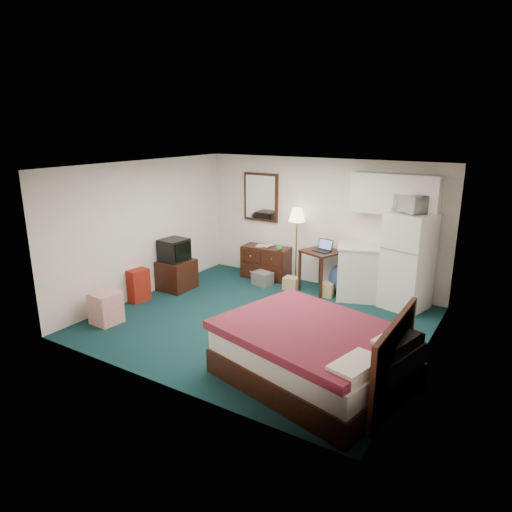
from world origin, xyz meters
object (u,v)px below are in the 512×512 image
Objects in this scene: fridge at (408,261)px; bed at (314,354)px; desk at (321,271)px; tv_stand at (177,275)px; kitchen_counter at (363,273)px; suitcase at (139,285)px; dresser at (266,262)px; floor_lamp at (296,247)px.

bed is at bearing -81.78° from fridge.
desk is 2.80m from tv_stand.
kitchen_counter is 4.09m from suitcase.
tv_stand is 0.87m from suitcase.
suitcase is at bearing -100.28° from tv_stand.
fridge reaches higher than bed.
dresser reaches higher than tv_stand.
floor_lamp is at bearing -167.96° from fridge.
floor_lamp is at bearing 39.23° from tv_stand.
kitchen_counter is at bearing 23.11° from desk.
bed is at bearing -47.46° from desk.
fridge reaches higher than dresser.
tv_stand is (-3.69, 1.62, -0.06)m from bed.
desk is 0.37× the size of bed.
suitcase is at bearing -129.93° from floor_lamp.
fridge is 4.78m from suitcase.
bed is 3.45× the size of tv_stand.
dresser is at bearing -167.33° from fridge.
dresser is at bearing 69.00° from suitcase.
desk is (0.60, -0.12, -0.37)m from floor_lamp.
floor_lamp is 1.92× the size of desk.
kitchen_counter reaches higher than desk.
bed is at bearing -3.80° from suitcase.
bed is (-0.34, -3.03, -0.49)m from fridge.
tv_stand is (-1.83, -1.51, -0.48)m from floor_lamp.
kitchen_counter reaches higher than suitcase.
dresser is 0.45× the size of bed.
tv_stand is at bearing -146.07° from fridge.
floor_lamp is 2.59× the size of suitcase.
kitchen_counter reaches higher than dresser.
suitcase reaches higher than tv_stand.
dresser is 0.82m from floor_lamp.
bed is 4.02m from tv_stand.
bed is 3.91m from suitcase.
desk is 3.42m from suitcase.
dresser is 1.57× the size of tv_stand.
suitcase is (-3.38, -2.29, -0.19)m from kitchen_counter.
desk is at bearing 48.55° from suitcase.
desk is 3.26m from bed.
kitchen_counter is (2.10, -0.07, 0.15)m from dresser.
fridge is at bearing 18.97° from tv_stand.
suitcase is (-1.98, -2.36, -0.47)m from floor_lamp.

